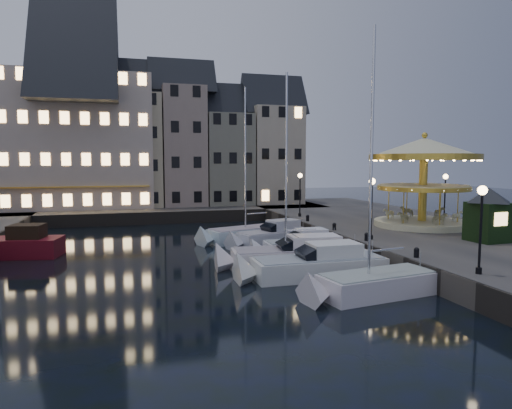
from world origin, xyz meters
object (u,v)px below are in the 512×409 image
object	(u,v)px
motorboat_b	(312,266)
motorboat_c	(292,256)
motorboat_a	(369,286)
bollard_c	(334,226)
bollard_a	(416,252)
motorboat_e	(271,237)
streetlamp_a	(481,217)
bollard_d	(308,218)
streetlamp_b	(372,200)
motorboat_d	(297,248)
carousel	(424,165)
ticket_kiosk	(488,205)
streetlamp_d	(445,190)
motorboat_f	(247,235)
red_fishing_boat	(8,247)
streetlamp_c	(300,188)
bollard_b	(367,236)

from	to	relation	value
motorboat_b	motorboat_c	bearing A→B (deg)	93.13
motorboat_a	bollard_c	bearing A→B (deg)	72.00
bollard_a	motorboat_e	bearing A→B (deg)	110.29
streetlamp_a	bollard_c	bearing A→B (deg)	92.37
bollard_d	motorboat_c	bearing A→B (deg)	-116.36
streetlamp_b	bollard_d	distance (m)	10.30
motorboat_a	motorboat_d	xyz separation A→B (m)	(-0.10, 9.64, 0.10)
streetlamp_b	carousel	xyz separation A→B (m)	(7.22, 4.50, 2.31)
motorboat_c	motorboat_e	bearing A→B (deg)	83.02
carousel	ticket_kiosk	distance (m)	7.79
motorboat_a	carousel	distance (m)	18.27
streetlamp_a	bollard_a	distance (m)	4.71
motorboat_e	motorboat_b	bearing A→B (deg)	-94.14
carousel	streetlamp_d	bearing A→B (deg)	31.48
streetlamp_d	motorboat_f	distance (m)	18.18
bollard_d	carousel	distance (m)	10.66
streetlamp_a	motorboat_b	bearing A→B (deg)	133.80
motorboat_a	ticket_kiosk	distance (m)	13.20
red_fishing_boat	bollard_d	bearing A→B (deg)	7.19
motorboat_c	motorboat_f	distance (m)	9.79
streetlamp_d	motorboat_e	xyz separation A→B (m)	(-16.45, -0.69, -3.38)
bollard_c	motorboat_b	bearing A→B (deg)	-122.31
streetlamp_c	red_fishing_boat	bearing A→B (deg)	-164.96
streetlamp_a	carousel	distance (m)	16.36
motorboat_b	red_fishing_boat	distance (m)	21.17
motorboat_f	streetlamp_b	bearing A→B (deg)	-53.74
streetlamp_c	ticket_kiosk	xyz separation A→B (m)	(6.99, -16.33, -0.31)
streetlamp_a	motorboat_a	bearing A→B (deg)	157.81
bollard_b	motorboat_a	bearing A→B (deg)	-118.32
ticket_kiosk	motorboat_f	bearing A→B (deg)	139.16
bollard_a	motorboat_c	world-z (taller)	motorboat_c
streetlamp_d	bollard_c	world-z (taller)	streetlamp_d
bollard_d	red_fishing_boat	world-z (taller)	red_fishing_boat
bollard_c	motorboat_e	xyz separation A→B (m)	(-4.55, 1.81, -0.96)
streetlamp_a	streetlamp_b	bearing A→B (deg)	90.00
bollard_b	motorboat_c	size ratio (longest dim) A/B	0.05
bollard_a	ticket_kiosk	bearing A→B (deg)	22.67
motorboat_a	motorboat_f	size ratio (longest dim) A/B	1.00
streetlamp_b	motorboat_c	size ratio (longest dim) A/B	0.33
motorboat_a	ticket_kiosk	xyz separation A→B (m)	(11.68, 5.26, 3.17)
motorboat_b	carousel	size ratio (longest dim) A/B	0.99
motorboat_f	streetlamp_d	bearing A→B (deg)	-5.76
bollard_c	motorboat_e	bearing A→B (deg)	158.30
motorboat_f	bollard_d	bearing A→B (deg)	11.69
ticket_kiosk	motorboat_d	bearing A→B (deg)	159.61
motorboat_c	carousel	size ratio (longest dim) A/B	1.43
motorboat_c	ticket_kiosk	xyz separation A→B (m)	(13.04, -1.84, 3.03)
motorboat_c	red_fishing_boat	distance (m)	19.70
bollard_c	bollard_d	world-z (taller)	same
streetlamp_a	bollard_a	size ratio (longest dim) A/B	7.32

